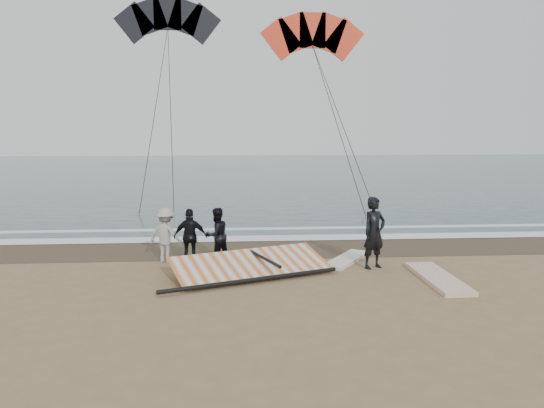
{
  "coord_description": "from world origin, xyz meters",
  "views": [
    {
      "loc": [
        -1.33,
        -11.48,
        3.69
      ],
      "look_at": [
        -0.3,
        3.0,
        1.6
      ],
      "focal_mm": 35.0,
      "sensor_mm": 36.0,
      "label": 1
    }
  ],
  "objects_px": {
    "board_cream": "(347,259)",
    "sail_rig": "(249,266)",
    "board_white": "(438,278)",
    "man_main": "(374,233)"
  },
  "relations": [
    {
      "from": "man_main",
      "to": "board_cream",
      "type": "xyz_separation_m",
      "value": [
        -0.55,
        0.79,
        -0.91
      ]
    },
    {
      "from": "man_main",
      "to": "board_cream",
      "type": "distance_m",
      "value": 1.32
    },
    {
      "from": "board_cream",
      "to": "sail_rig",
      "type": "xyz_separation_m",
      "value": [
        -2.78,
        -1.14,
        0.15
      ]
    },
    {
      "from": "board_white",
      "to": "man_main",
      "type": "bearing_deg",
      "value": 135.01
    },
    {
      "from": "board_cream",
      "to": "sail_rig",
      "type": "height_order",
      "value": "sail_rig"
    },
    {
      "from": "board_cream",
      "to": "sail_rig",
      "type": "distance_m",
      "value": 3.01
    },
    {
      "from": "man_main",
      "to": "board_white",
      "type": "height_order",
      "value": "man_main"
    },
    {
      "from": "board_cream",
      "to": "sail_rig",
      "type": "bearing_deg",
      "value": -123.73
    },
    {
      "from": "board_cream",
      "to": "sail_rig",
      "type": "relative_size",
      "value": 0.5
    },
    {
      "from": "board_white",
      "to": "board_cream",
      "type": "distance_m",
      "value": 2.73
    }
  ]
}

